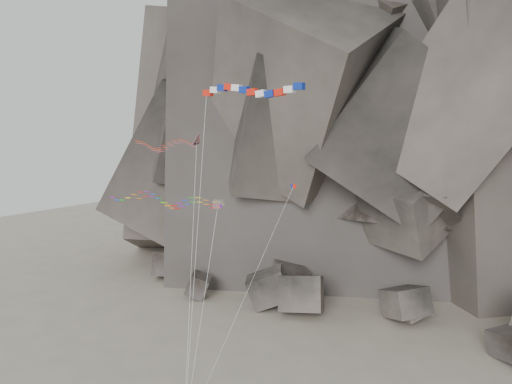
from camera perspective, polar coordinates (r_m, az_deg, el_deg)
The scene contains 6 objects.
headland at distance 110.10m, azimuth 17.13°, elevation 13.95°, with size 110.00×70.00×84.00m, color #5B524B, non-canonical shape.
boulder_field at distance 77.71m, azimuth 11.70°, elevation -12.39°, with size 76.59×15.72×8.51m.
delta_kite at distance 50.45m, azimuth -10.71°, elevation 5.37°, with size 10.90×7.31×26.44m.
banner_kite at distance 42.68m, azimuth -0.80°, elevation 11.36°, with size 10.16×5.37×30.52m.
parafoil_kite at distance 46.88m, azimuth -11.06°, elevation -0.79°, with size 13.19×3.66×20.78m.
pennant_kite at distance 42.97m, azimuth 1.45°, elevation -5.75°, with size 7.73×6.26×21.93m.
Camera 1 is at (25.04, -36.26, 27.72)m, focal length 35.00 mm.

